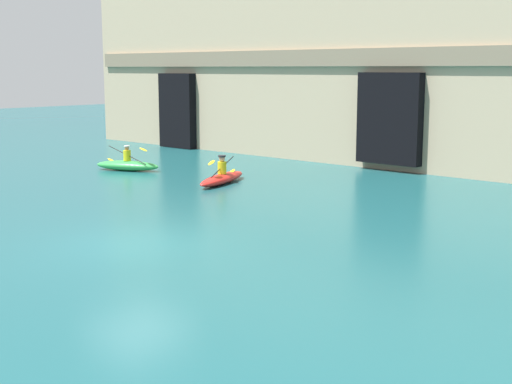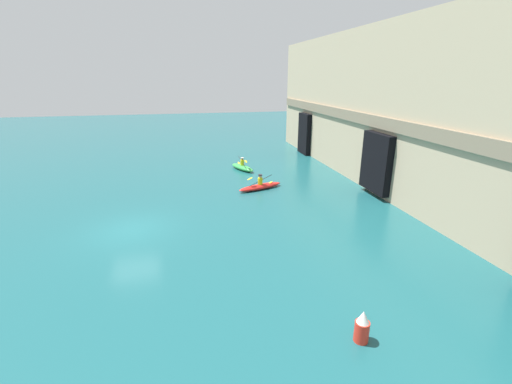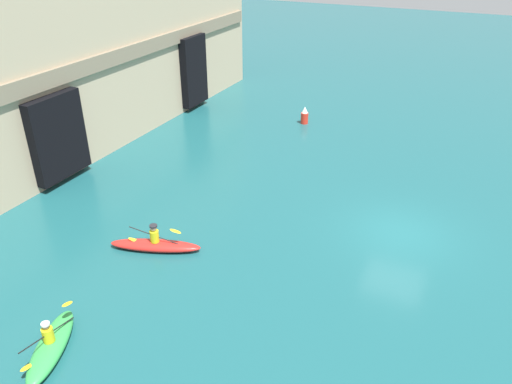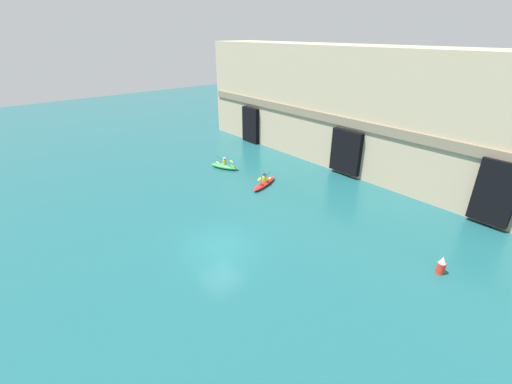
% 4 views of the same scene
% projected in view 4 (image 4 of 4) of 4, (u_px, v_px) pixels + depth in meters
% --- Properties ---
extents(ground_plane, '(120.00, 120.00, 0.00)m').
position_uv_depth(ground_plane, '(220.00, 246.00, 21.34)').
color(ground_plane, '#195156').
extents(cliff_bluff, '(40.15, 5.89, 11.04)m').
position_uv_depth(cliff_bluff, '(363.00, 110.00, 31.68)').
color(cliff_bluff, tan).
rests_on(cliff_bluff, ground).
extents(kayak_green, '(3.03, 1.96, 1.10)m').
position_uv_depth(kayak_green, '(225.00, 166.00, 33.25)').
color(kayak_green, green).
rests_on(kayak_green, ground).
extents(kayak_red, '(1.84, 3.52, 1.10)m').
position_uv_depth(kayak_red, '(264.00, 183.00, 29.60)').
color(kayak_red, red).
rests_on(kayak_red, ground).
extents(marker_buoy, '(0.45, 0.45, 1.08)m').
position_uv_depth(marker_buoy, '(441.00, 266.00, 18.77)').
color(marker_buoy, red).
rests_on(marker_buoy, ground).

